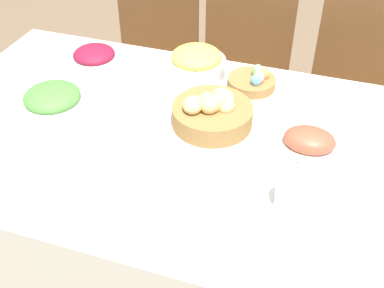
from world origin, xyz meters
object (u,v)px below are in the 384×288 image
object	(u,v)px
chair_far_right	(358,92)
ham_platter	(309,142)
chair_far_center	(243,73)
bread_basket	(212,112)
pineapple_bowl	(196,63)
dinner_plate	(190,227)
beet_salad_bowl	(95,61)
spoon	(259,245)
chair_far_left	(152,57)
fork	(137,214)
knife	(247,242)
green_salad_bowl	(53,102)
butter_dish	(114,161)
drinking_cup	(290,193)
egg_basket	(253,81)

from	to	relation	value
chair_far_right	ham_platter	size ratio (longest dim) A/B	4.11
chair_far_center	bread_basket	distance (m)	0.82
bread_basket	pineapple_bowl	bearing A→B (deg)	117.58
chair_far_right	dinner_plate	size ratio (longest dim) A/B	4.10
chair_far_center	beet_salad_bowl	size ratio (longest dim) A/B	5.53
bread_basket	beet_salad_bowl	world-z (taller)	bread_basket
spoon	chair_far_left	bearing A→B (deg)	120.85
ham_platter	fork	xyz separation A→B (m)	(-0.38, -0.42, -0.02)
dinner_plate	ham_platter	bearing A→B (deg)	60.24
chair_far_center	ham_platter	bearing A→B (deg)	-69.00
pineapple_bowl	knife	distance (m)	0.80
chair_far_center	beet_salad_bowl	distance (m)	0.80
green_salad_bowl	butter_dish	bearing A→B (deg)	-29.94
chair_far_right	knife	size ratio (longest dim) A/B	5.25
bread_basket	knife	size ratio (longest dim) A/B	1.37
bread_basket	fork	bearing A→B (deg)	-99.16
drinking_cup	butter_dish	size ratio (longest dim) A/B	0.74
ham_platter	drinking_cup	distance (m)	0.26
pineapple_bowl	dinner_plate	xyz separation A→B (m)	(0.21, -0.71, -0.05)
chair_far_left	pineapple_bowl	distance (m)	0.71
egg_basket	fork	bearing A→B (deg)	-101.99
bread_basket	egg_basket	size ratio (longest dim) A/B	1.51
beet_salad_bowl	fork	bearing A→B (deg)	-54.90
green_salad_bowl	spoon	distance (m)	0.83
butter_dish	beet_salad_bowl	bearing A→B (deg)	122.54
green_salad_bowl	fork	world-z (taller)	green_salad_bowl
chair_far_left	spoon	bearing A→B (deg)	-57.89
dinner_plate	butter_dish	xyz separation A→B (m)	(-0.29, 0.16, 0.01)
chair_far_center	bread_basket	world-z (taller)	chair_far_center
egg_basket	spoon	world-z (taller)	egg_basket
beet_salad_bowl	pineapple_bowl	distance (m)	0.38
beet_salad_bowl	pineapple_bowl	size ratio (longest dim) A/B	0.83
beet_salad_bowl	spoon	world-z (taller)	beet_salad_bowl
chair_far_left	chair_far_right	size ratio (longest dim) A/B	1.00
pineapple_bowl	dinner_plate	size ratio (longest dim) A/B	0.89
egg_basket	dinner_plate	bearing A→B (deg)	-90.21
drinking_cup	dinner_plate	bearing A→B (deg)	-145.14
chair_far_center	egg_basket	distance (m)	0.60
egg_basket	knife	world-z (taller)	egg_basket
chair_far_center	pineapple_bowl	size ratio (longest dim) A/B	4.60
beet_salad_bowl	dinner_plate	distance (m)	0.84
chair_far_right	drinking_cup	xyz separation A→B (m)	(-0.17, -1.05, 0.30)
beet_salad_bowl	dinner_plate	size ratio (longest dim) A/B	0.74
chair_far_center	dinner_plate	distance (m)	1.24
drinking_cup	butter_dish	distance (m)	0.51
ham_platter	green_salad_bowl	size ratio (longest dim) A/B	1.12
pineapple_bowl	beet_salad_bowl	bearing A→B (deg)	-165.67
pineapple_bowl	fork	world-z (taller)	pineapple_bowl
chair_far_left	green_salad_bowl	world-z (taller)	chair_far_left
chair_far_center	bread_basket	xyz separation A→B (m)	(0.06, -0.76, 0.30)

